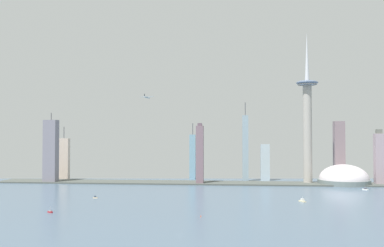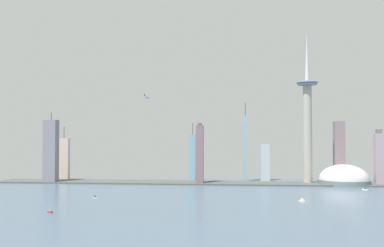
# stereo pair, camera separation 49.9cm
# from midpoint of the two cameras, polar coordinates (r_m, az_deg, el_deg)

# --- Properties ---
(ground_plane) EXTENTS (6000.00, 6000.00, 0.00)m
(ground_plane) POSITION_cam_midpoint_polar(r_m,az_deg,el_deg) (440.13, -1.61, -14.36)
(ground_plane) COLOR #4C6176
(waterfront_pier) EXTENTS (879.99, 68.76, 2.69)m
(waterfront_pier) POSITION_cam_midpoint_polar(r_m,az_deg,el_deg) (901.99, 2.17, -7.79)
(waterfront_pier) COLOR #4B504B
(waterfront_pier) RESTS_ON ground
(observation_tower) EXTENTS (44.45, 44.45, 312.14)m
(observation_tower) POSITION_cam_midpoint_polar(r_m,az_deg,el_deg) (924.19, 14.92, 1.13)
(observation_tower) COLOR #A8A197
(observation_tower) RESTS_ON ground
(stadium_dome) EXTENTS (102.61, 102.61, 60.61)m
(stadium_dome) POSITION_cam_midpoint_polar(r_m,az_deg,el_deg) (933.34, 19.32, -6.99)
(stadium_dome) COLOR slate
(stadium_dome) RESTS_ON ground
(skyscraper_0) EXTENTS (27.02, 21.31, 146.40)m
(skyscraper_0) POSITION_cam_midpoint_polar(r_m,az_deg,el_deg) (960.71, -18.01, -3.48)
(skyscraper_0) COLOR gray
(skyscraper_0) RESTS_ON ground
(skyscraper_1) EXTENTS (24.26, 12.83, 118.43)m
(skyscraper_1) POSITION_cam_midpoint_polar(r_m,az_deg,el_deg) (1014.16, -16.46, -4.49)
(skyscraper_1) COLOR beige
(skyscraper_1) RESTS_ON ground
(skyscraper_2) EXTENTS (19.38, 15.51, 79.82)m
(skyscraper_2) POSITION_cam_midpoint_polar(r_m,az_deg,el_deg) (969.25, 9.59, -5.06)
(skyscraper_2) COLOR #AEBFC7
(skyscraper_2) RESTS_ON ground
(skyscraper_3) EXTENTS (12.64, 17.29, 170.50)m
(skyscraper_3) POSITION_cam_midpoint_polar(r_m,az_deg,el_deg) (945.28, 7.03, -3.24)
(skyscraper_3) COLOR #8BA1AE
(skyscraper_3) RESTS_ON ground
(skyscraper_4) EXTENTS (21.27, 22.64, 129.65)m
(skyscraper_4) POSITION_cam_midpoint_polar(r_m,az_deg,el_deg) (988.05, 18.75, -3.48)
(skyscraper_4) COLOR gray
(skyscraper_4) RESTS_ON ground
(skyscraper_5) EXTENTS (13.17, 22.69, 127.24)m
(skyscraper_5) POSITION_cam_midpoint_polar(r_m,az_deg,el_deg) (997.43, 0.11, -4.37)
(skyscraper_5) COLOR #76A1B7
(skyscraper_5) RESTS_ON ground
(skyscraper_6) EXTENTS (14.77, 16.26, 123.84)m
(skyscraper_6) POSITION_cam_midpoint_polar(r_m,az_deg,el_deg) (882.95, 1.05, -4.09)
(skyscraper_6) COLOR slate
(skyscraper_6) RESTS_ON ground
(skyscraper_7) EXTENTS (17.90, 16.96, 111.12)m
(skyscraper_7) POSITION_cam_midpoint_polar(r_m,az_deg,el_deg) (948.80, 23.37, -4.22)
(skyscraper_7) COLOR #A18D97
(skyscraper_7) RESTS_ON ground
(boat_1) EXTENTS (7.80, 5.79, 7.78)m
(boat_1) POSITION_cam_midpoint_polar(r_m,az_deg,el_deg) (589.46, -18.10, -10.93)
(boat_1) COLOR #AA1A21
(boat_1) RESTS_ON ground
(boat_2) EXTENTS (9.64, 13.63, 7.99)m
(boat_2) POSITION_cam_midpoint_polar(r_m,az_deg,el_deg) (671.16, 14.29, -9.79)
(boat_2) COLOR beige
(boat_2) RESTS_ON ground
(boat_4) EXTENTS (6.99, 3.44, 3.92)m
(boat_4) POSITION_cam_midpoint_polar(r_m,az_deg,el_deg) (703.84, -12.56, -9.44)
(boat_4) COLOR beige
(boat_4) RESTS_ON ground
(boat_5) EXTENTS (9.75, 11.04, 7.33)m
(boat_5) POSITION_cam_midpoint_polar(r_m,az_deg,el_deg) (853.05, 21.79, -8.00)
(boat_5) COLOR white
(boat_5) RESTS_ON ground
(channel_buoy_0) EXTENTS (1.11, 1.11, 2.69)m
(channel_buoy_0) POSITION_cam_midpoint_polar(r_m,az_deg,el_deg) (531.38, 1.17, -12.02)
(channel_buoy_0) COLOR #E54C19
(channel_buoy_0) RESTS_ON ground
(airplane) EXTENTS (31.89, 29.56, 7.97)m
(airplane) POSITION_cam_midpoint_polar(r_m,az_deg,el_deg) (961.83, -5.93, 3.45)
(airplane) COLOR #AAB9C2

